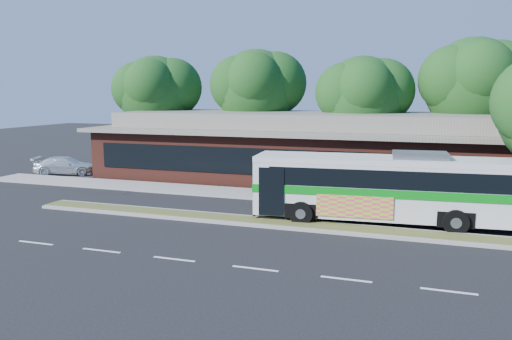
{
  "coord_description": "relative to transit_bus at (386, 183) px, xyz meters",
  "views": [
    {
      "loc": [
        5.06,
        -19.99,
        5.77
      ],
      "look_at": [
        -2.67,
        3.04,
        2.0
      ],
      "focal_mm": 35.0,
      "sensor_mm": 36.0,
      "label": 1
    }
  ],
  "objects": [
    {
      "name": "ground",
      "position": [
        -3.61,
        -2.4,
        -1.8
      ],
      "size": [
        120.0,
        120.0,
        0.0
      ],
      "primitive_type": "plane",
      "color": "black",
      "rests_on": "ground"
    },
    {
      "name": "median_strip",
      "position": [
        -3.61,
        -1.8,
        -1.73
      ],
      "size": [
        26.0,
        1.1,
        0.15
      ],
      "primitive_type": "cube",
      "color": "#465323",
      "rests_on": "ground"
    },
    {
      "name": "sidewalk",
      "position": [
        -3.61,
        4.0,
        -1.74
      ],
      "size": [
        44.0,
        2.6,
        0.12
      ],
      "primitive_type": "cube",
      "color": "gray",
      "rests_on": "ground"
    },
    {
      "name": "parking_lot",
      "position": [
        -21.61,
        7.6,
        -1.8
      ],
      "size": [
        14.0,
        12.0,
        0.01
      ],
      "primitive_type": "cube",
      "color": "black",
      "rests_on": "ground"
    },
    {
      "name": "plaza_building",
      "position": [
        -3.61,
        10.59,
        0.33
      ],
      "size": [
        33.2,
        11.2,
        4.45
      ],
      "color": "#55241A",
      "rests_on": "ground"
    },
    {
      "name": "tree_bg_a",
      "position": [
        -18.19,
        12.74,
        4.07
      ],
      "size": [
        6.47,
        5.8,
        8.63
      ],
      "color": "black",
      "rests_on": "ground"
    },
    {
      "name": "tree_bg_b",
      "position": [
        -10.17,
        13.74,
        4.34
      ],
      "size": [
        6.69,
        6.0,
        9.0
      ],
      "color": "black",
      "rests_on": "ground"
    },
    {
      "name": "tree_bg_c",
      "position": [
        -2.2,
        12.73,
        3.79
      ],
      "size": [
        6.24,
        5.6,
        8.26
      ],
      "color": "black",
      "rests_on": "ground"
    },
    {
      "name": "tree_bg_d",
      "position": [
        4.84,
        13.75,
        4.62
      ],
      "size": [
        6.91,
        6.2,
        9.37
      ],
      "color": "black",
      "rests_on": "ground"
    },
    {
      "name": "transit_bus",
      "position": [
        0.0,
        0.0,
        0.0
      ],
      "size": [
        11.67,
        3.41,
        3.23
      ],
      "rotation": [
        0.0,
        0.0,
        0.08
      ],
      "color": "silver",
      "rests_on": "ground"
    },
    {
      "name": "sedan",
      "position": [
        -22.61,
        6.62,
        -1.17
      ],
      "size": [
        4.71,
        3.16,
        1.27
      ],
      "primitive_type": "imported",
      "rotation": [
        0.0,
        0.0,
        1.92
      ],
      "color": "silver",
      "rests_on": "ground"
    }
  ]
}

